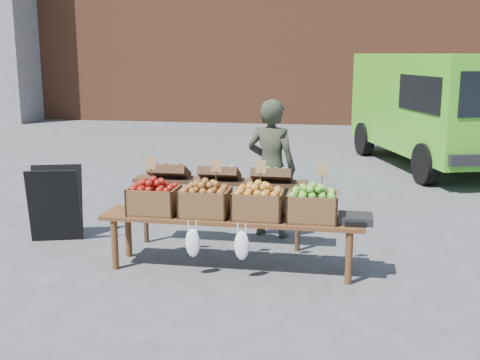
% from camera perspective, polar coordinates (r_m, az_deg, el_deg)
% --- Properties ---
extents(ground, '(80.00, 80.00, 0.00)m').
position_cam_1_polar(ground, '(6.28, 8.97, -8.86)').
color(ground, '#4B4B4E').
extents(delivery_van, '(3.66, 5.36, 2.20)m').
position_cam_1_polar(delivery_van, '(12.42, 18.49, 6.20)').
color(delivery_van, green).
rests_on(delivery_van, ground).
extents(vendor, '(0.70, 0.55, 1.69)m').
position_cam_1_polar(vendor, '(7.29, 2.99, 1.10)').
color(vendor, '#2F3324').
rests_on(vendor, ground).
extents(chalkboard_sign, '(0.67, 0.49, 0.91)m').
position_cam_1_polar(chalkboard_sign, '(7.51, -17.08, -2.15)').
color(chalkboard_sign, black).
rests_on(chalkboard_sign, ground).
extents(back_table, '(2.10, 0.44, 1.04)m').
position_cam_1_polar(back_table, '(6.93, -1.92, -2.21)').
color(back_table, '#402919').
rests_on(back_table, ground).
extents(display_bench, '(2.70, 0.56, 0.57)m').
position_cam_1_polar(display_bench, '(6.27, -0.80, -6.00)').
color(display_bench, '#543018').
rests_on(display_bench, ground).
extents(crate_golden_apples, '(0.50, 0.40, 0.28)m').
position_cam_1_polar(crate_golden_apples, '(6.35, -8.14, -1.89)').
color(crate_golden_apples, maroon).
rests_on(crate_golden_apples, display_bench).
extents(crate_russet_pears, '(0.50, 0.40, 0.28)m').
position_cam_1_polar(crate_russet_pears, '(6.21, -3.30, -2.12)').
color(crate_russet_pears, brown).
rests_on(crate_russet_pears, display_bench).
extents(crate_red_apples, '(0.50, 0.40, 0.28)m').
position_cam_1_polar(crate_red_apples, '(6.11, 1.73, -2.34)').
color(crate_red_apples, '#B28520').
rests_on(crate_red_apples, display_bench).
extents(crate_green_apples, '(0.50, 0.40, 0.28)m').
position_cam_1_polar(crate_green_apples, '(6.05, 6.89, -2.55)').
color(crate_green_apples, '#569328').
rests_on(crate_green_apples, display_bench).
extents(weighing_scale, '(0.34, 0.30, 0.08)m').
position_cam_1_polar(weighing_scale, '(6.07, 10.88, -3.61)').
color(weighing_scale, black).
rests_on(weighing_scale, display_bench).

